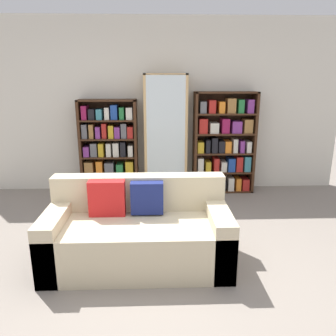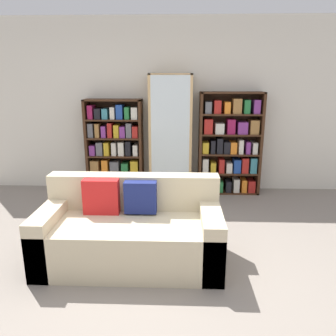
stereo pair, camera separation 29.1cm
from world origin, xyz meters
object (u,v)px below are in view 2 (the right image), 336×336
bookshelf_right (230,146)px  wine_bottle (202,214)px  couch (131,232)px  bookshelf_left (115,147)px  display_cabinet (171,135)px

bookshelf_right → wine_bottle: bookshelf_right is taller
couch → bookshelf_left: bookshelf_left is taller
wine_bottle → couch: bearing=-133.4°
wine_bottle → bookshelf_right: bearing=69.1°
bookshelf_right → wine_bottle: size_ratio=4.19×
display_cabinet → wine_bottle: 1.56m
bookshelf_left → wine_bottle: bearing=-44.5°
bookshelf_left → bookshelf_right: bookshelf_right is taller
bookshelf_right → display_cabinet: bearing=-179.0°
bookshelf_right → wine_bottle: 1.52m
couch → bookshelf_right: 2.51m
bookshelf_left → display_cabinet: display_cabinet is taller
couch → bookshelf_right: (1.27, 2.12, 0.46)m
bookshelf_left → wine_bottle: bookshelf_left is taller
display_cabinet → bookshelf_right: size_ratio=1.17×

